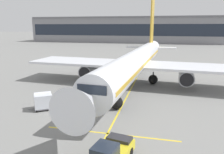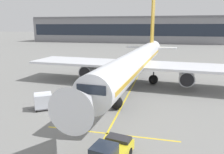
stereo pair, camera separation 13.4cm
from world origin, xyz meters
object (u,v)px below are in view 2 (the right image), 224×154
object	(u,v)px
ground_crew_by_carts	(94,95)
ground_crew_by_loader	(70,96)
parked_airplane	(137,62)
belt_loader	(96,92)
ground_crew_marshaller	(71,94)
baggage_cart_lead	(68,97)
pushback_tug	(109,154)
safety_cone_engine_keepout	(96,84)
baggage_cart_second	(43,101)

from	to	relation	value
ground_crew_by_carts	ground_crew_by_loader	bearing A→B (deg)	-158.00
parked_airplane	belt_loader	xyz separation A→B (m)	(-4.13, -8.44, -2.85)
belt_loader	ground_crew_by_carts	world-z (taller)	belt_loader
ground_crew_by_loader	ground_crew_marshaller	xyz separation A→B (m)	(-0.30, 0.81, 0.00)
ground_crew_marshaller	ground_crew_by_loader	bearing A→B (deg)	-69.39
baggage_cart_lead	pushback_tug	distance (m)	12.75
ground_crew_by_loader	safety_cone_engine_keepout	world-z (taller)	ground_crew_by_loader
baggage_cart_lead	ground_crew_marshaller	bearing A→B (deg)	97.89
belt_loader	ground_crew_by_carts	bearing A→B (deg)	-82.27
baggage_cart_second	ground_crew_by_loader	world-z (taller)	baggage_cart_second
pushback_tug	ground_crew_by_loader	distance (m)	12.93
parked_airplane	belt_loader	world-z (taller)	parked_airplane
baggage_cart_lead	safety_cone_engine_keepout	distance (m)	8.87
belt_loader	pushback_tug	xyz separation A→B (m)	(5.03, -13.38, -0.03)
ground_crew_marshaller	parked_airplane	bearing A→B (deg)	56.75
safety_cone_engine_keepout	ground_crew_by_loader	bearing A→B (deg)	-93.47
baggage_cart_second	safety_cone_engine_keepout	world-z (taller)	baggage_cart_second
pushback_tug	ground_crew_marshaller	world-z (taller)	pushback_tug
safety_cone_engine_keepout	baggage_cart_second	bearing A→B (deg)	-104.95
belt_loader	baggage_cart_second	bearing A→B (deg)	-133.52
parked_airplane	safety_cone_engine_keepout	bearing A→B (deg)	-155.42
pushback_tug	ground_crew_by_loader	xyz separation A→B (m)	(-7.44, 10.57, 0.17)
parked_airplane	safety_cone_engine_keepout	distance (m)	7.43
parked_airplane	pushback_tug	world-z (taller)	parked_airplane
ground_crew_by_loader	safety_cone_engine_keepout	size ratio (longest dim) A/B	2.41
ground_crew_by_loader	ground_crew_by_carts	distance (m)	2.86
baggage_cart_second	ground_crew_by_loader	xyz separation A→B (m)	(2.34, 2.20, -0.00)
parked_airplane	safety_cone_engine_keepout	xyz separation A→B (m)	(-6.03, -2.76, -3.35)
belt_loader	pushback_tug	world-z (taller)	belt_loader
pushback_tug	baggage_cart_second	bearing A→B (deg)	139.45
baggage_cart_lead	ground_crew_by_carts	xyz separation A→B (m)	(2.80, 1.39, -0.00)
baggage_cart_second	belt_loader	bearing A→B (deg)	46.48
safety_cone_engine_keepout	ground_crew_marshaller	bearing A→B (deg)	-96.09
ground_crew_by_carts	pushback_tug	bearing A→B (deg)	-67.63
ground_crew_by_carts	baggage_cart_second	bearing A→B (deg)	-146.80
baggage_cart_second	pushback_tug	size ratio (longest dim) A/B	0.57
ground_crew_by_carts	safety_cone_engine_keepout	world-z (taller)	ground_crew_by_carts
parked_airplane	safety_cone_engine_keepout	size ratio (longest dim) A/B	62.13
belt_loader	baggage_cart_second	xyz separation A→B (m)	(-4.76, -5.01, 0.15)
baggage_cart_lead	pushback_tug	size ratio (longest dim) A/B	0.57
baggage_cart_lead	ground_crew_by_loader	world-z (taller)	baggage_cart_lead
pushback_tug	ground_crew_by_loader	world-z (taller)	pushback_tug
pushback_tug	parked_airplane	bearing A→B (deg)	92.36
ground_crew_by_carts	ground_crew_marshaller	xyz separation A→B (m)	(-2.96, -0.26, 0.00)
ground_crew_by_carts	ground_crew_marshaller	bearing A→B (deg)	-174.95
baggage_cart_lead	safety_cone_engine_keepout	size ratio (longest dim) A/B	3.73
ground_crew_by_carts	ground_crew_marshaller	distance (m)	2.97
parked_airplane	baggage_cart_second	world-z (taller)	parked_airplane
baggage_cart_second	parked_airplane	bearing A→B (deg)	56.56
parked_airplane	ground_crew_marshaller	xyz separation A→B (m)	(-6.85, -10.45, -2.70)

